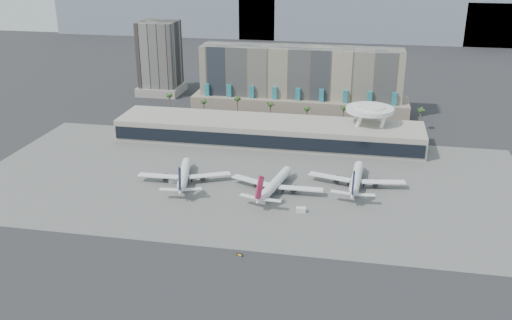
% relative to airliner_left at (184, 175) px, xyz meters
% --- Properties ---
extents(ground, '(900.00, 900.00, 0.00)m').
position_rel_airliner_left_xyz_m(ground, '(28.92, -45.65, -3.93)').
color(ground, '#232326').
rests_on(ground, ground).
extents(apron_pad, '(260.00, 130.00, 0.06)m').
position_rel_airliner_left_xyz_m(apron_pad, '(28.92, 9.35, -3.90)').
color(apron_pad, '#5B5B59').
rests_on(apron_pad, ground).
extents(mountain_ridge, '(680.00, 60.00, 70.00)m').
position_rel_airliner_left_xyz_m(mountain_ridge, '(56.80, 424.35, 25.96)').
color(mountain_ridge, gray).
rests_on(mountain_ridge, ground).
extents(hotel, '(140.00, 30.00, 42.00)m').
position_rel_airliner_left_xyz_m(hotel, '(38.92, 128.77, 12.88)').
color(hotel, gray).
rests_on(hotel, ground).
extents(office_tower, '(30.00, 30.00, 52.00)m').
position_rel_airliner_left_xyz_m(office_tower, '(-66.08, 154.35, 19.01)').
color(office_tower, black).
rests_on(office_tower, ground).
extents(terminal, '(170.00, 32.50, 14.50)m').
position_rel_airliner_left_xyz_m(terminal, '(28.92, 64.19, 2.58)').
color(terminal, '#B8B1A2').
rests_on(terminal, ground).
extents(saucer_structure, '(26.00, 26.00, 21.89)m').
position_rel_airliner_left_xyz_m(saucer_structure, '(83.92, 70.35, 14.52)').
color(saucer_structure, white).
rests_on(saucer_structure, ground).
extents(palm_row, '(157.80, 2.80, 13.10)m').
position_rel_airliner_left_xyz_m(palm_row, '(35.92, 99.35, 6.57)').
color(palm_row, brown).
rests_on(palm_row, ground).
extents(airliner_left, '(42.83, 44.50, 15.58)m').
position_rel_airliner_left_xyz_m(airliner_left, '(0.00, 0.00, 0.00)').
color(airliner_left, white).
rests_on(airliner_left, ground).
extents(airliner_centre, '(43.32, 45.00, 15.68)m').
position_rel_airliner_left_xyz_m(airliner_centre, '(43.47, -2.20, 0.02)').
color(airliner_centre, white).
rests_on(airliner_centre, ground).
extents(airliner_right, '(44.93, 46.33, 15.98)m').
position_rel_airliner_left_xyz_m(airliner_right, '(79.25, 10.41, 0.10)').
color(airliner_right, white).
rests_on(airliner_right, ground).
extents(service_vehicle_a, '(4.50, 3.04, 2.01)m').
position_rel_airliner_left_xyz_m(service_vehicle_a, '(-5.08, -1.10, -2.92)').
color(service_vehicle_a, silver).
rests_on(service_vehicle_a, ground).
extents(service_vehicle_b, '(4.27, 2.76, 2.07)m').
position_rel_airliner_left_xyz_m(service_vehicle_b, '(57.44, -20.32, -2.90)').
color(service_vehicle_b, silver).
rests_on(service_vehicle_b, ground).
extents(taxiway_sign, '(2.25, 0.94, 1.02)m').
position_rel_airliner_left_xyz_m(taxiway_sign, '(39.77, -59.64, -3.42)').
color(taxiway_sign, black).
rests_on(taxiway_sign, ground).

